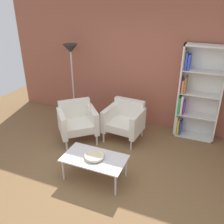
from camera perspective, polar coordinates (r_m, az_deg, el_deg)
ground_plane at (r=4.02m, az=-4.29°, el=-17.37°), size 8.32×8.32×0.00m
brick_back_panel at (r=5.39m, az=7.16°, el=11.74°), size 6.40×0.12×2.90m
bookshelf_tall at (r=5.17m, az=18.63°, el=3.90°), size 0.80×0.30×1.90m
coffee_table_low at (r=3.99m, az=-4.04°, el=-10.79°), size 1.00×0.56×0.40m
decorative_bowl at (r=3.95m, az=-4.07°, el=-10.01°), size 0.32×0.32×0.05m
armchair_corner_red at (r=5.03m, az=2.96°, el=-1.79°), size 0.77×0.71×0.78m
armchair_by_bookshelf at (r=5.04m, az=-8.00°, el=-1.99°), size 0.95×0.95×0.78m
floor_lamp_torchiere at (r=5.63m, az=-9.38°, el=12.19°), size 0.32×0.32×1.74m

